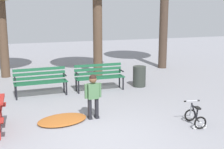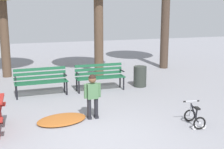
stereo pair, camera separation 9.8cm
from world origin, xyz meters
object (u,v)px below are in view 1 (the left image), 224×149
(park_bench_far_left, at_px, (40,79))
(kids_bicycle, at_px, (195,117))
(park_bench_left, at_px, (99,75))
(child_standing, at_px, (93,93))
(trash_bin, at_px, (139,76))

(park_bench_far_left, bearing_deg, kids_bicycle, -49.14)
(park_bench_left, height_order, kids_bicycle, park_bench_left)
(park_bench_left, distance_m, child_standing, 2.70)
(child_standing, bearing_deg, park_bench_far_left, 112.37)
(kids_bicycle, height_order, trash_bin, trash_bin)
(park_bench_left, height_order, child_standing, child_standing)
(park_bench_far_left, bearing_deg, trash_bin, 1.30)
(park_bench_left, distance_m, kids_bicycle, 3.95)
(child_standing, relative_size, trash_bin, 1.58)
(child_standing, bearing_deg, trash_bin, 47.73)
(park_bench_far_left, bearing_deg, park_bench_left, 2.19)
(child_standing, xyz_separation_m, kids_bicycle, (2.14, -1.18, -0.46))
(park_bench_left, bearing_deg, child_standing, -109.14)
(park_bench_far_left, xyz_separation_m, child_standing, (1.02, -2.48, 0.15))
(park_bench_far_left, distance_m, park_bench_left, 1.90)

